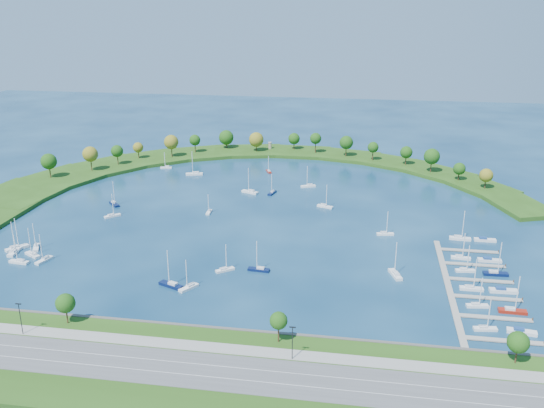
# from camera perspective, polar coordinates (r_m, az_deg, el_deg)

# --- Properties ---
(ground) EXTENTS (700.00, 700.00, 0.00)m
(ground) POSITION_cam_1_polar(r_m,az_deg,el_deg) (272.87, -1.20, -1.08)
(ground) COLOR #072744
(ground) RESTS_ON ground
(south_shoreline) EXTENTS (420.00, 43.10, 11.60)m
(south_shoreline) POSITION_cam_1_polar(r_m,az_deg,el_deg) (165.87, -9.11, -15.42)
(south_shoreline) COLOR #244612
(south_shoreline) RESTS_ON ground
(breakwater) EXTENTS (286.74, 247.64, 2.00)m
(breakwater) POSITION_cam_1_polar(r_m,az_deg,el_deg) (328.06, -7.66, 2.46)
(breakwater) COLOR #244612
(breakwater) RESTS_ON ground
(breakwater_trees) EXTENTS (241.12, 94.38, 14.11)m
(breakwater_trees) POSITION_cam_1_polar(r_m,az_deg,el_deg) (355.99, -1.51, 5.50)
(breakwater_trees) COLOR #382314
(breakwater_trees) RESTS_ON breakwater
(harbor_tower) EXTENTS (2.60, 2.60, 4.34)m
(harbor_tower) POSITION_cam_1_polar(r_m,az_deg,el_deg) (387.84, -0.20, 5.73)
(harbor_tower) COLOR gray
(harbor_tower) RESTS_ON breakwater
(dock_system) EXTENTS (24.28, 82.00, 1.60)m
(dock_system) POSITION_cam_1_polar(r_m,az_deg,el_deg) (216.22, 18.71, -7.74)
(dock_system) COLOR gray
(dock_system) RESTS_ON ground
(moored_boat_0) EXTENTS (5.11, 9.11, 12.90)m
(moored_boat_0) POSITION_cam_1_polar(r_m,az_deg,el_deg) (218.27, 11.91, -6.65)
(moored_boat_0) COLOR white
(moored_boat_0) RESTS_ON ground
(moored_boat_1) EXTENTS (1.93, 6.42, 9.38)m
(moored_boat_1) POSITION_cam_1_polar(r_m,az_deg,el_deg) (276.79, -6.15, -0.70)
(moored_boat_1) COLOR white
(moored_boat_1) RESTS_ON ground
(moored_boat_2) EXTENTS (6.03, 7.56, 11.25)m
(moored_boat_2) POSITION_cam_1_polar(r_m,az_deg,el_deg) (206.73, -8.10, -7.96)
(moored_boat_2) COLOR white
(moored_boat_2) RESTS_ON ground
(moored_boat_3) EXTENTS (9.34, 5.80, 13.31)m
(moored_boat_3) POSITION_cam_1_polar(r_m,az_deg,el_deg) (303.76, -2.15, 1.24)
(moored_boat_3) COLOR white
(moored_boat_3) RESTS_ON ground
(moored_boat_4) EXTENTS (4.23, 8.01, 11.34)m
(moored_boat_4) POSITION_cam_1_polar(r_m,az_deg,el_deg) (241.41, -21.28, -5.03)
(moored_boat_4) COLOR white
(moored_boat_4) RESTS_ON ground
(moored_boat_5) EXTENTS (9.52, 5.94, 13.57)m
(moored_boat_5) POSITION_cam_1_polar(r_m,az_deg,el_deg) (209.13, -9.79, -7.70)
(moored_boat_5) COLOR #09153D
(moored_boat_5) RESTS_ON ground
(moored_boat_6) EXTENTS (3.78, 7.61, 10.78)m
(moored_boat_6) POSITION_cam_1_polar(r_m,az_deg,el_deg) (302.51, 0.02, 1.16)
(moored_boat_6) COLOR #09153D
(moored_boat_6) RESTS_ON ground
(moored_boat_7) EXTENTS (3.63, 9.05, 12.94)m
(moored_boat_7) POSITION_cam_1_polar(r_m,az_deg,el_deg) (253.47, -23.77, -4.20)
(moored_boat_7) COLOR white
(moored_boat_7) RESTS_ON ground
(moored_boat_8) EXTENTS (6.88, 3.04, 9.78)m
(moored_boat_8) POSITION_cam_1_polar(r_m,az_deg,el_deg) (354.64, -10.26, 3.57)
(moored_boat_8) COLOR white
(moored_boat_8) RESTS_ON ground
(moored_boat_9) EXTENTS (4.34, 6.69, 9.58)m
(moored_boat_9) POSITION_cam_1_polar(r_m,az_deg,el_deg) (341.04, -0.32, 3.25)
(moored_boat_9) COLOR maroon
(moored_boat_9) RESTS_ON ground
(moored_boat_10) EXTENTS (8.18, 5.04, 11.65)m
(moored_boat_10) POSITION_cam_1_polar(r_m,az_deg,el_deg) (314.04, 3.55, 1.81)
(moored_boat_10) COLOR white
(moored_boat_10) RESTS_ON ground
(moored_boat_11) EXTENTS (6.76, 6.89, 11.09)m
(moored_boat_11) POSITION_cam_1_polar(r_m,az_deg,el_deg) (279.95, -15.27, -1.06)
(moored_boat_11) COLOR white
(moored_boat_11) RESTS_ON ground
(moored_boat_12) EXTENTS (5.09, 7.68, 11.02)m
(moored_boat_12) POSITION_cam_1_polar(r_m,az_deg,el_deg) (254.62, -21.96, -3.86)
(moored_boat_12) COLOR white
(moored_boat_12) RESTS_ON ground
(moored_boat_13) EXTENTS (7.93, 5.82, 11.58)m
(moored_boat_13) POSITION_cam_1_polar(r_m,az_deg,el_deg) (247.91, -22.27, -4.52)
(moored_boat_13) COLOR white
(moored_boat_13) RESTS_ON ground
(moored_boat_14) EXTENTS (6.88, 6.04, 10.57)m
(moored_boat_14) POSITION_cam_1_polar(r_m,az_deg,el_deg) (218.06, -4.60, -6.32)
(moored_boat_14) COLOR white
(moored_boat_14) RESTS_ON ground
(moored_boat_15) EXTENTS (8.17, 2.90, 11.78)m
(moored_boat_15) POSITION_cam_1_polar(r_m,az_deg,el_deg) (217.54, -1.29, -6.31)
(moored_boat_15) COLOR #09153D
(moored_boat_15) RESTS_ON ground
(moored_boat_16) EXTENTS (7.45, 7.56, 12.19)m
(moored_boat_16) POSITION_cam_1_polar(r_m,az_deg,el_deg) (295.91, -15.09, 0.06)
(moored_boat_16) COLOR #09153D
(moored_boat_16) RESTS_ON ground
(moored_boat_17) EXTENTS (8.00, 2.96, 11.50)m
(moored_boat_17) POSITION_cam_1_polar(r_m,az_deg,el_deg) (243.46, -23.38, -5.11)
(moored_boat_17) COLOR white
(moored_boat_17) RESTS_ON ground
(moored_boat_18) EXTENTS (8.12, 4.69, 11.52)m
(moored_boat_18) POSITION_cam_1_polar(r_m,az_deg,el_deg) (283.61, 5.17, -0.17)
(moored_boat_18) COLOR white
(moored_boat_18) RESTS_ON ground
(moored_boat_19) EXTENTS (9.88, 5.03, 13.99)m
(moored_boat_19) POSITION_cam_1_polar(r_m,az_deg,el_deg) (338.37, -7.56, 2.98)
(moored_boat_19) COLOR white
(moored_boat_19) RESTS_ON ground
(moored_boat_20) EXTENTS (7.47, 3.28, 10.62)m
(moored_boat_20) POSITION_cam_1_polar(r_m,az_deg,el_deg) (254.25, 10.94, -2.79)
(moored_boat_20) COLOR white
(moored_boat_20) RESTS_ON ground
(moored_boat_21) EXTENTS (7.44, 8.61, 13.15)m
(moored_boat_21) POSITION_cam_1_polar(r_m,az_deg,el_deg) (256.89, -23.59, -3.87)
(moored_boat_21) COLOR white
(moored_boat_21) RESTS_ON ground
(docked_boat_0) EXTENTS (7.29, 2.94, 10.41)m
(docked_boat_0) POSITION_cam_1_polar(r_m,az_deg,el_deg) (192.43, 20.02, -11.23)
(docked_boat_0) COLOR white
(docked_boat_0) RESTS_ON ground
(docked_boat_1) EXTENTS (8.83, 3.49, 1.75)m
(docked_boat_1) POSITION_cam_1_polar(r_m,az_deg,el_deg) (194.79, 23.09, -11.33)
(docked_boat_1) COLOR white
(docked_boat_1) RESTS_ON ground
(docked_boat_2) EXTENTS (7.35, 2.93, 10.50)m
(docked_boat_2) POSITION_cam_1_polar(r_m,az_deg,el_deg) (204.75, 19.34, -9.22)
(docked_boat_2) COLOR white
(docked_boat_2) RESTS_ON ground
(docked_boat_3) EXTENTS (8.86, 2.72, 12.93)m
(docked_boat_3) POSITION_cam_1_polar(r_m,az_deg,el_deg) (205.23, 22.34, -9.52)
(docked_boat_3) COLOR maroon
(docked_boat_3) RESTS_ON ground
(docked_boat_4) EXTENTS (8.00, 2.34, 11.72)m
(docked_boat_4) POSITION_cam_1_polar(r_m,az_deg,el_deg) (215.31, 18.82, -7.70)
(docked_boat_4) COLOR white
(docked_boat_4) RESTS_ON ground
(docked_boat_5) EXTENTS (9.47, 2.99, 1.91)m
(docked_boat_5) POSITION_cam_1_polar(r_m,az_deg,el_deg) (217.47, 21.55, -7.83)
(docked_boat_5) COLOR white
(docked_boat_5) RESTS_ON ground
(docked_boat_6) EXTENTS (7.32, 2.89, 10.47)m
(docked_boat_6) POSITION_cam_1_polar(r_m,az_deg,el_deg) (228.28, 18.27, -6.07)
(docked_boat_6) COLOR white
(docked_boat_6) RESTS_ON ground
(docked_boat_7) EXTENTS (8.93, 2.89, 12.97)m
(docked_boat_7) POSITION_cam_1_polar(r_m,az_deg,el_deg) (229.20, 20.91, -6.27)
(docked_boat_7) COLOR #09153D
(docked_boat_7) RESTS_ON ground
(docked_boat_8) EXTENTS (7.53, 2.67, 10.85)m
(docked_boat_8) POSITION_cam_1_polar(r_m,az_deg,el_deg) (238.53, 17.88, -4.92)
(docked_boat_8) COLOR white
(docked_boat_8) RESTS_ON ground
(docked_boat_9) EXTENTS (8.78, 2.46, 1.79)m
(docked_boat_9) POSITION_cam_1_polar(r_m,az_deg,el_deg) (239.85, 20.37, -5.13)
(docked_boat_9) COLOR white
(docked_boat_9) RESTS_ON ground
(docked_boat_10) EXTENTS (8.87, 2.96, 12.85)m
(docked_boat_10) POSITION_cam_1_polar(r_m,az_deg,el_deg) (257.05, 17.81, -3.13)
(docked_boat_10) COLOR white
(docked_boat_10) RESTS_ON ground
(docked_boat_11) EXTENTS (8.79, 2.46, 1.79)m
(docked_boat_11) POSITION_cam_1_polar(r_m,az_deg,el_deg) (258.97, 19.98, -3.28)
(docked_boat_11) COLOR white
(docked_boat_11) RESTS_ON ground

